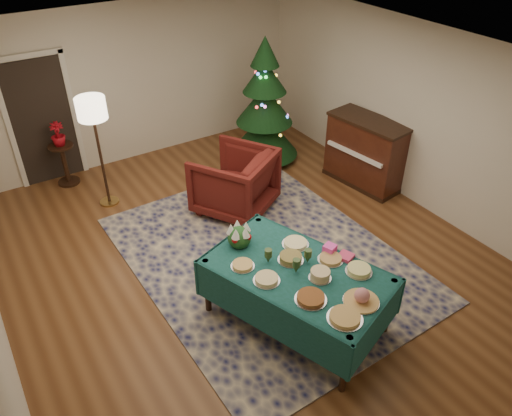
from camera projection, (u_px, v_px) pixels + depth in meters
room_shell at (240, 169)px, 6.09m from camera, size 7.00×7.00×7.00m
doorway at (42, 118)px, 7.94m from camera, size 1.08×0.04×2.16m
rug at (264, 258)px, 6.78m from camera, size 3.27×4.25×0.02m
buffet_table at (297, 281)px, 5.50m from camera, size 1.78×2.28×0.78m
platter_0 at (345, 317)px, 4.82m from camera, size 0.36×0.36×0.05m
platter_1 at (362, 297)px, 4.98m from camera, size 0.37×0.37×0.17m
platter_2 at (359, 270)px, 5.37m from camera, size 0.29×0.29×0.06m
platter_3 at (311, 298)px, 5.03m from camera, size 0.33×0.33×0.05m
platter_4 at (320, 275)px, 5.28m from camera, size 0.25×0.25×0.11m
platter_5 at (331, 259)px, 5.54m from camera, size 0.29×0.29×0.04m
platter_6 at (267, 279)px, 5.26m from camera, size 0.29×0.29×0.05m
platter_7 at (291, 258)px, 5.53m from camera, size 0.29×0.29×0.07m
platter_8 at (295, 243)px, 5.77m from camera, size 0.31×0.31×0.04m
platter_9 at (243, 265)px, 5.45m from camera, size 0.27×0.27×0.04m
goblet_0 at (268, 256)px, 5.46m from camera, size 0.08×0.08×0.18m
goblet_1 at (308, 256)px, 5.46m from camera, size 0.08×0.08×0.18m
goblet_2 at (296, 266)px, 5.33m from camera, size 0.08×0.08×0.18m
napkin_stack at (346, 256)px, 5.57m from camera, size 0.20×0.20×0.04m
gift_box at (330, 249)px, 5.63m from camera, size 0.16×0.16×0.10m
centerpiece at (239, 235)px, 5.70m from camera, size 0.28×0.28×0.32m
armchair at (234, 179)px, 7.47m from camera, size 1.40×1.38×1.08m
floor_lamp at (93, 115)px, 7.08m from camera, size 0.43×0.43×1.75m
side_table at (65, 165)px, 8.23m from camera, size 0.40×0.40×0.71m
potted_plant at (59, 139)px, 7.96m from camera, size 0.22×0.39×0.22m
christmas_tree at (264, 107)px, 8.58m from camera, size 1.37×1.37×2.20m
piano at (366, 153)px, 8.13m from camera, size 0.78×1.38×1.14m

